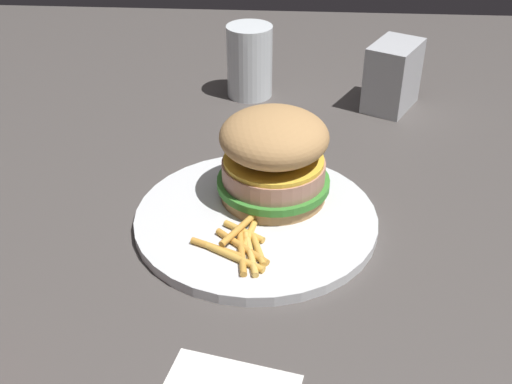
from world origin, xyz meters
TOP-DOWN VIEW (x-y plane):
  - ground_plane at (0.00, 0.00)m, footprint 1.60×1.60m
  - plate at (0.01, 0.02)m, footprint 0.27×0.27m
  - sandwich at (0.03, 0.06)m, footprint 0.13×0.13m
  - fries_pile at (-0.00, -0.05)m, footprint 0.08×0.10m
  - drink_glass at (-0.02, 0.36)m, footprint 0.07×0.07m
  - napkin_dispenser at (0.19, 0.33)m, footprint 0.09×0.11m

SIDE VIEW (x-z plane):
  - ground_plane at x=0.00m, z-range 0.00..0.00m
  - plate at x=0.01m, z-range 0.00..0.01m
  - fries_pile at x=0.00m, z-range 0.01..0.02m
  - drink_glass at x=-0.02m, z-range -0.01..0.10m
  - napkin_dispenser at x=0.19m, z-range 0.00..0.10m
  - sandwich at x=0.03m, z-range 0.01..0.12m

